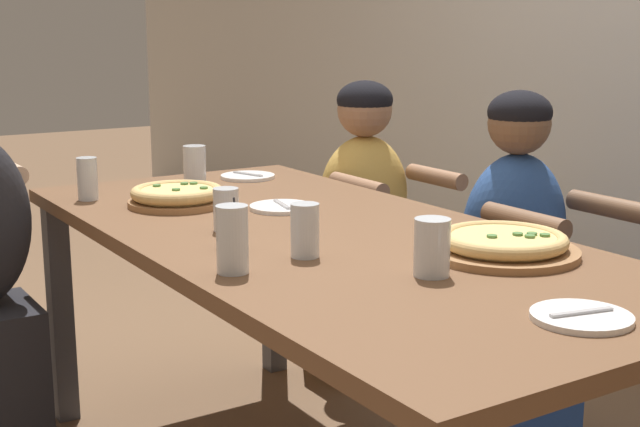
{
  "coord_description": "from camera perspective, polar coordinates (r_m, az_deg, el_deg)",
  "views": [
    {
      "loc": [
        1.87,
        -1.2,
        1.31
      ],
      "look_at": [
        0.0,
        0.0,
        0.84
      ],
      "focal_mm": 50.0,
      "sensor_mm": 36.0,
      "label": 1
    }
  ],
  "objects": [
    {
      "name": "empty_plate_a",
      "position": [
        3.09,
        -4.64,
        2.38
      ],
      "size": [
        0.19,
        0.19,
        0.02
      ],
      "color": "white",
      "rests_on": "dining_table"
    },
    {
      "name": "drinking_glass_c",
      "position": [
        1.91,
        -5.63,
        -1.85
      ],
      "size": [
        0.07,
        0.07,
        0.15
      ],
      "color": "silver",
      "rests_on": "dining_table"
    },
    {
      "name": "diner_far_left",
      "position": [
        3.34,
        2.83,
        -1.76
      ],
      "size": [
        0.51,
        0.4,
        1.11
      ],
      "rotation": [
        0.0,
        0.0,
        -1.57
      ],
      "color": "gold",
      "rests_on": "ground"
    },
    {
      "name": "pizza_board_main",
      "position": [
        2.1,
        11.63,
        -1.93
      ],
      "size": [
        0.35,
        0.35,
        0.05
      ],
      "color": "#996B42",
      "rests_on": "dining_table"
    },
    {
      "name": "diner_far_center",
      "position": [
        2.77,
        12.21,
        -5.03
      ],
      "size": [
        0.51,
        0.4,
        1.12
      ],
      "rotation": [
        0.0,
        0.0,
        -1.57
      ],
      "color": "#2D5193",
      "rests_on": "ground"
    },
    {
      "name": "drinking_glass_f",
      "position": [
        2.04,
        -0.97,
        -1.29
      ],
      "size": [
        0.07,
        0.07,
        0.12
      ],
      "color": "silver",
      "rests_on": "dining_table"
    },
    {
      "name": "empty_plate_c",
      "position": [
        1.69,
        16.38,
        -6.37
      ],
      "size": [
        0.18,
        0.18,
        0.02
      ],
      "color": "white",
      "rests_on": "dining_table"
    },
    {
      "name": "empty_plate_b",
      "position": [
        2.57,
        -2.45,
        0.41
      ],
      "size": [
        0.19,
        0.19,
        0.02
      ],
      "color": "white",
      "rests_on": "dining_table"
    },
    {
      "name": "drinking_glass_e",
      "position": [
        2.31,
        -6.03,
        0.15
      ],
      "size": [
        0.07,
        0.07,
        0.11
      ],
      "color": "silver",
      "rests_on": "dining_table"
    },
    {
      "name": "dining_table",
      "position": [
        2.3,
        0.0,
        -3.24
      ],
      "size": [
        2.04,
        0.93,
        0.79
      ],
      "color": "brown",
      "rests_on": "ground"
    },
    {
      "name": "drinking_glass_b",
      "position": [
        3.02,
        -8.02,
        3.0
      ],
      "size": [
        0.08,
        0.08,
        0.12
      ],
      "color": "silver",
      "rests_on": "dining_table"
    },
    {
      "name": "drinking_glass_a",
      "position": [
        2.78,
        -14.66,
        2.0
      ],
      "size": [
        0.06,
        0.06,
        0.13
      ],
      "color": "silver",
      "rests_on": "dining_table"
    },
    {
      "name": "drinking_glass_d",
      "position": [
        1.9,
        7.17,
        -2.38
      ],
      "size": [
        0.08,
        0.08,
        0.12
      ],
      "color": "silver",
      "rests_on": "dining_table"
    },
    {
      "name": "cocktail_glass_blue",
      "position": [
        2.13,
        -5.57,
        -1.02
      ],
      "size": [
        0.07,
        0.07,
        0.13
      ],
      "color": "silver",
      "rests_on": "dining_table"
    },
    {
      "name": "pizza_board_second",
      "position": [
        2.65,
        -9.12,
        1.14
      ],
      "size": [
        0.29,
        0.29,
        0.06
      ],
      "color": "#996B42",
      "rests_on": "dining_table"
    }
  ]
}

